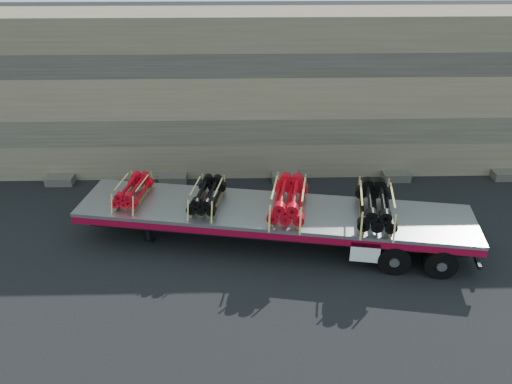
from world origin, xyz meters
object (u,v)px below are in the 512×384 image
bundle_front (133,191)px  bundle_rear (375,206)px  bundle_midrear (289,200)px  trailer (273,226)px  bundle_midfront (207,196)px

bundle_front → bundle_rear: 8.58m
bundle_rear → bundle_midrear: bearing=180.0°
trailer → bundle_front: 5.20m
trailer → bundle_midfront: 2.57m
trailer → bundle_midfront: bearing=180.0°
bundle_front → bundle_midfront: size_ratio=0.94×
bundle_midfront → bundle_rear: bearing=0.0°
bundle_midfront → bundle_midrear: bearing=0.0°
trailer → bundle_midrear: 1.25m
bundle_front → bundle_midrear: 5.64m
bundle_front → bundle_rear: bearing=0.0°
bundle_midrear → bundle_midfront: bearing=-180.0°
bundle_midrear → bundle_rear: (2.90, -0.50, 0.01)m
trailer → bundle_rear: 3.66m
bundle_front → bundle_rear: size_ratio=0.75×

